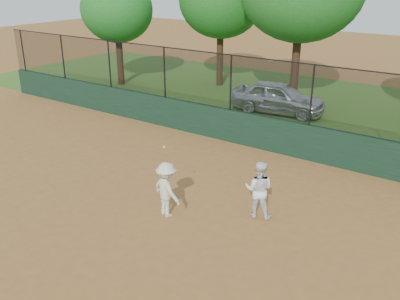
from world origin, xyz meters
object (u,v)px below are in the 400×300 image
Objects in this scene: player_second at (259,189)px; player_main at (167,190)px; parked_car at (278,97)px; tree_0 at (117,10)px; tree_1 at (221,0)px.

player_main is at bearing 16.66° from player_second.
player_main is (-1.95, -1.29, -0.03)m from player_second.
player_main reaches higher than parked_car.
parked_car is 0.72× the size of tree_0.
player_second is 15.79m from tree_0.
tree_1 is at bearing 33.13° from tree_0.
player_second is at bearing 33.58° from player_main.
player_second is at bearing -164.56° from parked_car.
tree_1 reaches higher than tree_0.
tree_0 is 0.89× the size of tree_1.
parked_car is 10.01m from tree_0.
player_second is at bearing -53.73° from tree_1.
tree_1 reaches higher than parked_car.
tree_0 reaches higher than player_main.
tree_1 reaches higher than player_main.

